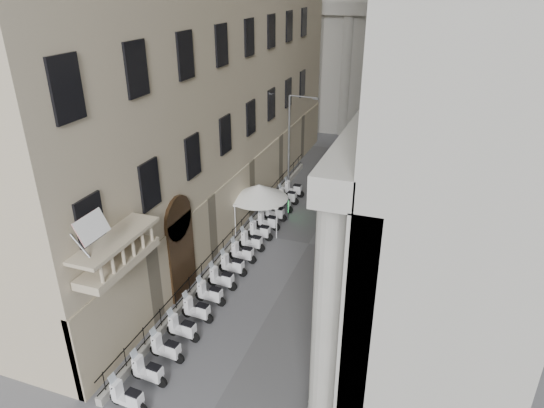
{
  "coord_description": "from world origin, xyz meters",
  "views": [
    {
      "loc": [
        6.74,
        -6.78,
        15.3
      ],
      "look_at": [
        -0.98,
        14.95,
        4.5
      ],
      "focal_mm": 32.0,
      "sensor_mm": 36.0,
      "label": 1
    }
  ],
  "objects_px": {
    "street_lamp": "(292,134)",
    "info_kiosk": "(286,207)",
    "pedestrian_a": "(334,195)",
    "security_tent": "(262,194)",
    "pedestrian_b": "(361,162)"
  },
  "relations": [
    {
      "from": "security_tent",
      "to": "pedestrian_a",
      "type": "bearing_deg",
      "value": 53.27
    },
    {
      "from": "pedestrian_b",
      "to": "security_tent",
      "type": "bearing_deg",
      "value": 84.51
    },
    {
      "from": "security_tent",
      "to": "pedestrian_b",
      "type": "bearing_deg",
      "value": 72.02
    },
    {
      "from": "street_lamp",
      "to": "pedestrian_b",
      "type": "relative_size",
      "value": 4.42
    },
    {
      "from": "security_tent",
      "to": "info_kiosk",
      "type": "bearing_deg",
      "value": 65.88
    },
    {
      "from": "pedestrian_a",
      "to": "security_tent",
      "type": "bearing_deg",
      "value": 38.15
    },
    {
      "from": "info_kiosk",
      "to": "pedestrian_a",
      "type": "bearing_deg",
      "value": 23.29
    },
    {
      "from": "street_lamp",
      "to": "pedestrian_b",
      "type": "xyz_separation_m",
      "value": [
        4.72,
        5.11,
        -3.49
      ]
    },
    {
      "from": "info_kiosk",
      "to": "security_tent",
      "type": "bearing_deg",
      "value": -136.49
    },
    {
      "from": "pedestrian_b",
      "to": "street_lamp",
      "type": "bearing_deg",
      "value": 59.75
    },
    {
      "from": "street_lamp",
      "to": "info_kiosk",
      "type": "bearing_deg",
      "value": -71.85
    },
    {
      "from": "security_tent",
      "to": "street_lamp",
      "type": "relative_size",
      "value": 0.53
    },
    {
      "from": "security_tent",
      "to": "info_kiosk",
      "type": "height_order",
      "value": "security_tent"
    },
    {
      "from": "security_tent",
      "to": "pedestrian_b",
      "type": "relative_size",
      "value": 2.32
    },
    {
      "from": "info_kiosk",
      "to": "pedestrian_b",
      "type": "height_order",
      "value": "pedestrian_b"
    }
  ]
}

